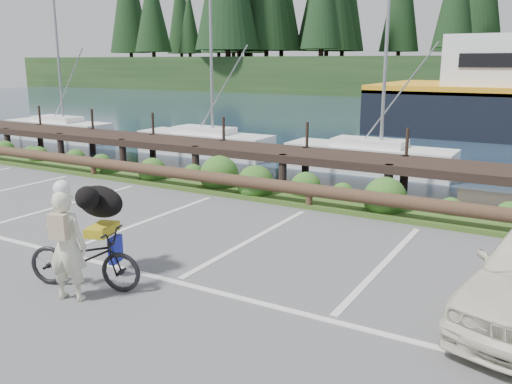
% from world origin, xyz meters
% --- Properties ---
extents(ground, '(72.00, 72.00, 0.00)m').
position_xyz_m(ground, '(0.00, 0.00, 0.00)').
color(ground, '#545457').
extents(vegetation_strip, '(34.00, 1.60, 0.10)m').
position_xyz_m(vegetation_strip, '(0.00, 5.30, 0.05)').
color(vegetation_strip, '#3D5B21').
rests_on(vegetation_strip, ground).
extents(log_rail, '(32.00, 0.30, 0.60)m').
position_xyz_m(log_rail, '(0.00, 4.60, 0.00)').
color(log_rail, '#443021').
rests_on(log_rail, ground).
extents(bicycle, '(1.92, 1.14, 0.95)m').
position_xyz_m(bicycle, '(-1.03, -1.24, 0.48)').
color(bicycle, black).
rests_on(bicycle, ground).
extents(cyclist, '(0.68, 0.55, 1.63)m').
position_xyz_m(cyclist, '(-0.91, -1.65, 0.82)').
color(cyclist, beige).
rests_on(cyclist, ground).
extents(dog, '(0.67, 0.96, 0.51)m').
position_xyz_m(dog, '(-1.21, -0.69, 1.21)').
color(dog, black).
rests_on(dog, bicycle).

